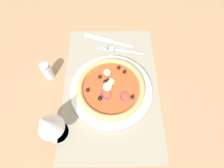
% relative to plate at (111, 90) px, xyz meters
% --- Properties ---
extents(ground_plane, '(1.90, 1.40, 0.02)m').
position_rel_plate_xyz_m(ground_plane, '(0.02, -0.00, -0.02)').
color(ground_plane, '#9E7A56').
extents(placemat, '(0.49, 0.32, 0.00)m').
position_rel_plate_xyz_m(placemat, '(0.02, -0.00, -0.01)').
color(placemat, gray).
rests_on(placemat, ground_plane).
extents(plate, '(0.27, 0.27, 0.01)m').
position_rel_plate_xyz_m(plate, '(0.00, 0.00, 0.00)').
color(plate, silver).
rests_on(plate, placemat).
extents(pizza, '(0.22, 0.22, 0.03)m').
position_rel_plate_xyz_m(pizza, '(0.00, 0.00, 0.02)').
color(pizza, tan).
rests_on(pizza, plate).
extents(fork, '(0.05, 0.18, 0.00)m').
position_rel_plate_xyz_m(fork, '(0.17, -0.03, -0.00)').
color(fork, '#B2B5BA').
rests_on(fork, placemat).
extents(knife, '(0.08, 0.19, 0.01)m').
position_rel_plate_xyz_m(knife, '(0.21, 0.01, -0.00)').
color(knife, '#B2B5BA').
rests_on(knife, placemat).
extents(wine_glass, '(0.07, 0.07, 0.15)m').
position_rel_plate_xyz_m(wine_glass, '(-0.13, 0.16, 0.09)').
color(wine_glass, silver).
rests_on(wine_glass, ground_plane).
extents(pepper_shaker, '(0.03, 0.03, 0.07)m').
position_rel_plate_xyz_m(pepper_shaker, '(0.06, 0.21, 0.02)').
color(pepper_shaker, silver).
rests_on(pepper_shaker, ground_plane).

